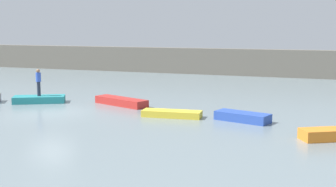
# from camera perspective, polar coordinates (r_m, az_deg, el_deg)

# --- Properties ---
(ground_plane) EXTENTS (120.00, 120.00, 0.00)m
(ground_plane) POSITION_cam_1_polar(r_m,az_deg,el_deg) (26.81, -14.52, -2.34)
(ground_plane) COLOR slate
(embankment_wall) EXTENTS (80.00, 1.20, 2.65)m
(embankment_wall) POSITION_cam_1_polar(r_m,az_deg,el_deg) (47.74, 1.75, 4.13)
(embankment_wall) COLOR #666056
(embankment_wall) RESTS_ON ground_plane
(rowboat_teal) EXTENTS (3.41, 2.63, 0.44)m
(rowboat_teal) POSITION_cam_1_polar(r_m,az_deg,el_deg) (30.47, -15.79, -0.70)
(rowboat_teal) COLOR teal
(rowboat_teal) RESTS_ON ground_plane
(rowboat_red) EXTENTS (3.94, 2.31, 0.45)m
(rowboat_red) POSITION_cam_1_polar(r_m,az_deg,el_deg) (28.56, -5.87, -1.00)
(rowboat_red) COLOR red
(rowboat_red) RESTS_ON ground_plane
(rowboat_yellow) EXTENTS (3.29, 1.29, 0.36)m
(rowboat_yellow) POSITION_cam_1_polar(r_m,az_deg,el_deg) (24.71, 0.48, -2.54)
(rowboat_yellow) COLOR gold
(rowboat_yellow) RESTS_ON ground_plane
(rowboat_blue) EXTENTS (3.01, 1.80, 0.46)m
(rowboat_blue) POSITION_cam_1_polar(r_m,az_deg,el_deg) (23.92, 9.29, -2.89)
(rowboat_blue) COLOR #2B4CAD
(rowboat_blue) RESTS_ON ground_plane
(person_blue_shirt) EXTENTS (0.32, 0.32, 1.74)m
(person_blue_shirt) POSITION_cam_1_polar(r_m,az_deg,el_deg) (30.31, -15.88, 1.52)
(person_blue_shirt) COLOR #232838
(person_blue_shirt) RESTS_ON rowboat_teal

